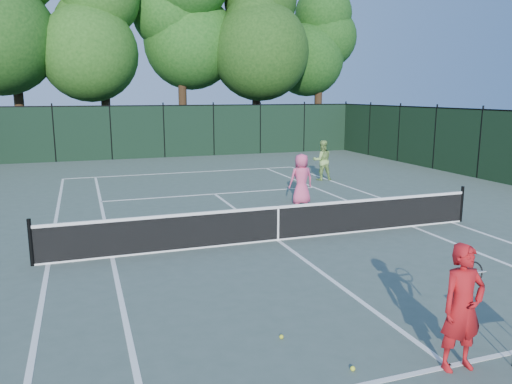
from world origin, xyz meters
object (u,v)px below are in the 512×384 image
object	(u,v)px
player_green	(322,160)
loose_ball_near_cart	(353,369)
player_pink	(301,179)
coach	(463,308)
loose_ball_midcourt	(281,337)

from	to	relation	value
player_green	loose_ball_near_cart	size ratio (longest dim) A/B	25.51
player_pink	player_green	bearing A→B (deg)	-125.20
player_pink	player_green	size ratio (longest dim) A/B	0.99
player_pink	loose_ball_near_cart	size ratio (longest dim) A/B	25.34
coach	player_green	size ratio (longest dim) A/B	1.02
player_green	loose_ball_midcourt	xyz separation A→B (m)	(-7.10, -12.74, -0.83)
player_green	player_pink	bearing A→B (deg)	64.28
player_pink	loose_ball_near_cart	xyz separation A→B (m)	(-3.68, -9.82, -0.83)
player_pink	loose_ball_midcourt	distance (m)	9.68
loose_ball_near_cart	loose_ball_midcourt	xyz separation A→B (m)	(-0.57, 1.16, 0.00)
loose_ball_midcourt	player_pink	bearing A→B (deg)	63.84
coach	player_green	bearing A→B (deg)	73.04
player_pink	loose_ball_midcourt	xyz separation A→B (m)	(-4.25, -8.66, -0.83)
coach	loose_ball_midcourt	world-z (taller)	coach
player_green	loose_ball_midcourt	size ratio (longest dim) A/B	25.51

